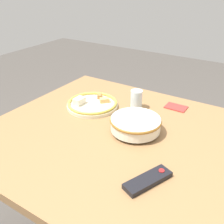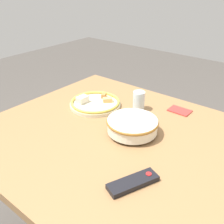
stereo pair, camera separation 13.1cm
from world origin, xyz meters
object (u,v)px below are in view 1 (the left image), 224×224
object	(u,v)px
food_plate	(92,104)
noodle_bowl	(136,124)
drinking_glass	(136,100)
tv_remote	(148,180)

from	to	relation	value
food_plate	noodle_bowl	bearing A→B (deg)	162.51
noodle_bowl	drinking_glass	bearing A→B (deg)	-63.04
food_plate	drinking_glass	world-z (taller)	drinking_glass
tv_remote	drinking_glass	bearing A→B (deg)	144.72
tv_remote	food_plate	bearing A→B (deg)	166.92
food_plate	tv_remote	distance (m)	0.64
noodle_bowl	drinking_glass	size ratio (longest dim) A/B	2.31
drinking_glass	noodle_bowl	bearing A→B (deg)	116.96
noodle_bowl	food_plate	size ratio (longest dim) A/B	0.85
noodle_bowl	drinking_glass	xyz separation A→B (m)	(0.11, -0.22, 0.01)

